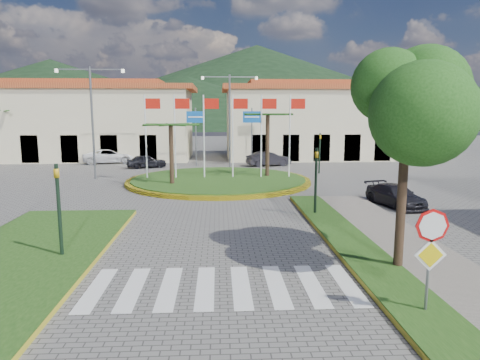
{
  "coord_description": "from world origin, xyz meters",
  "views": [
    {
      "loc": [
        -0.01,
        -7.35,
        4.83
      ],
      "look_at": [
        0.77,
        8.0,
        2.39
      ],
      "focal_mm": 32.0,
      "sensor_mm": 36.0,
      "label": 1
    }
  ],
  "objects_px": {
    "car_dark_b": "(269,159)",
    "car_side_right": "(396,196)",
    "roundabout_island": "(219,180)",
    "stop_sign": "(431,245)",
    "deciduous_tree": "(408,100)",
    "white_van": "(110,156)",
    "car_dark_a": "(147,161)"
  },
  "relations": [
    {
      "from": "white_van",
      "to": "car_side_right",
      "type": "bearing_deg",
      "value": -148.84
    },
    {
      "from": "deciduous_tree",
      "to": "car_dark_b",
      "type": "bearing_deg",
      "value": 92.14
    },
    {
      "from": "stop_sign",
      "to": "deciduous_tree",
      "type": "relative_size",
      "value": 0.39
    },
    {
      "from": "roundabout_island",
      "to": "stop_sign",
      "type": "bearing_deg",
      "value": -76.27
    },
    {
      "from": "roundabout_island",
      "to": "stop_sign",
      "type": "relative_size",
      "value": 4.79
    },
    {
      "from": "stop_sign",
      "to": "car_dark_b",
      "type": "distance_m",
      "value": 29.03
    },
    {
      "from": "roundabout_island",
      "to": "white_van",
      "type": "relative_size",
      "value": 2.58
    },
    {
      "from": "car_dark_b",
      "to": "car_side_right",
      "type": "xyz_separation_m",
      "value": [
        4.63,
        -17.01,
        -0.09
      ]
    },
    {
      "from": "deciduous_tree",
      "to": "car_dark_a",
      "type": "bearing_deg",
      "value": 115.09
    },
    {
      "from": "roundabout_island",
      "to": "stop_sign",
      "type": "distance_m",
      "value": 20.69
    },
    {
      "from": "roundabout_island",
      "to": "car_dark_a",
      "type": "xyz_separation_m",
      "value": [
        -6.3,
        8.18,
        0.41
      ]
    },
    {
      "from": "roundabout_island",
      "to": "car_side_right",
      "type": "height_order",
      "value": "roundabout_island"
    },
    {
      "from": "roundabout_island",
      "to": "white_van",
      "type": "distance_m",
      "value": 15.79
    },
    {
      "from": "stop_sign",
      "to": "car_dark_a",
      "type": "distance_m",
      "value": 30.38
    },
    {
      "from": "deciduous_tree",
      "to": "roundabout_island",
      "type": "bearing_deg",
      "value": 107.91
    },
    {
      "from": "roundabout_island",
      "to": "stop_sign",
      "type": "height_order",
      "value": "roundabout_island"
    },
    {
      "from": "deciduous_tree",
      "to": "car_dark_b",
      "type": "relative_size",
      "value": 1.73
    },
    {
      "from": "stop_sign",
      "to": "deciduous_tree",
      "type": "distance_m",
      "value": 4.59
    },
    {
      "from": "car_dark_b",
      "to": "roundabout_island",
      "type": "bearing_deg",
      "value": 138.39
    },
    {
      "from": "white_van",
      "to": "car_dark_a",
      "type": "height_order",
      "value": "white_van"
    },
    {
      "from": "car_side_right",
      "to": "roundabout_island",
      "type": "bearing_deg",
      "value": 124.05
    },
    {
      "from": "stop_sign",
      "to": "deciduous_tree",
      "type": "bearing_deg",
      "value": 78.82
    },
    {
      "from": "stop_sign",
      "to": "white_van",
      "type": "bearing_deg",
      "value": 115.57
    },
    {
      "from": "stop_sign",
      "to": "car_dark_a",
      "type": "relative_size",
      "value": 0.78
    },
    {
      "from": "deciduous_tree",
      "to": "white_van",
      "type": "distance_m",
      "value": 33.27
    },
    {
      "from": "deciduous_tree",
      "to": "car_dark_b",
      "type": "xyz_separation_m",
      "value": [
        -0.97,
        25.97,
        -4.53
      ]
    },
    {
      "from": "roundabout_island",
      "to": "white_van",
      "type": "bearing_deg",
      "value": 131.12
    },
    {
      "from": "car_dark_a",
      "to": "car_side_right",
      "type": "height_order",
      "value": "car_dark_a"
    },
    {
      "from": "white_van",
      "to": "car_dark_b",
      "type": "bearing_deg",
      "value": -114.36
    },
    {
      "from": "car_dark_a",
      "to": "car_dark_b",
      "type": "xyz_separation_m",
      "value": [
        10.82,
        0.78,
        0.07
      ]
    },
    {
      "from": "stop_sign",
      "to": "car_dark_a",
      "type": "height_order",
      "value": "stop_sign"
    },
    {
      "from": "roundabout_island",
      "to": "car_dark_a",
      "type": "distance_m",
      "value": 10.33
    }
  ]
}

